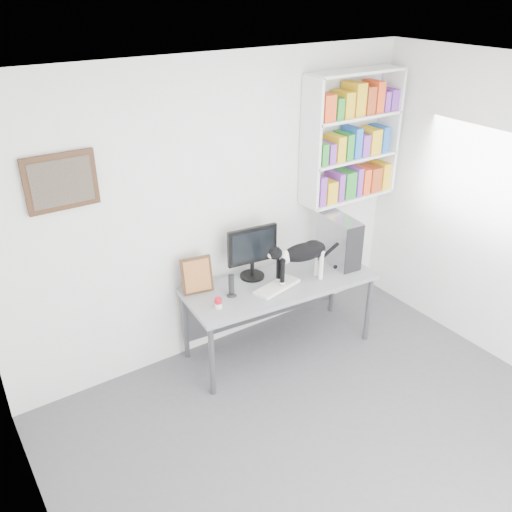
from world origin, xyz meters
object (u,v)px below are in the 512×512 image
monitor (252,252)px  keyboard (277,287)px  leaning_print (197,275)px  cat (302,262)px  soup_can (218,303)px  speaker (231,285)px  bookshelf (351,137)px  pc_tower (339,240)px  desk (279,316)px

monitor → keyboard: monitor is taller
leaning_print → cat: size_ratio=0.53×
keyboard → leaning_print: 0.72m
keyboard → soup_can: 0.60m
monitor → cat: size_ratio=0.79×
keyboard → speaker: (-0.40, 0.12, 0.09)m
keyboard → soup_can: bearing=165.8°
leaning_print → cat: 0.95m
bookshelf → leaning_print: bookshelf is taller
bookshelf → speaker: size_ratio=5.91×
monitor → soup_can: (-0.53, -0.28, -0.21)m
pc_tower → soup_can: pc_tower is taller
desk → pc_tower: size_ratio=3.74×
bookshelf → speaker: bookshelf is taller
keyboard → bookshelf: bearing=5.7°
pc_tower → cat: 0.53m
monitor → keyboard: 0.39m
speaker → cat: (0.66, -0.14, 0.09)m
desk → bookshelf: bearing=21.4°
soup_can → keyboard: bearing=-1.4°
keyboard → cat: size_ratio=0.70×
monitor → leaning_print: (-0.54, 0.05, -0.09)m
speaker → soup_can: speaker is taller
keyboard → pc_tower: pc_tower is taller
desk → leaning_print: bearing=163.8°
bookshelf → keyboard: size_ratio=2.75×
soup_can → cat: (0.85, -0.03, 0.15)m
keyboard → speaker: size_ratio=2.15×
pc_tower → speaker: 1.19m
desk → speaker: bearing=-180.0°
pc_tower → cat: bearing=-164.1°
cat → bookshelf: bearing=33.4°
monitor → speaker: size_ratio=2.44×
pc_tower → leaning_print: bearing=174.4°
monitor → cat: monitor is taller
speaker → cat: bearing=13.6°
keyboard → soup_can: size_ratio=4.87×
speaker → bookshelf: bearing=34.9°
keyboard → pc_tower: 0.82m
pc_tower → bookshelf: bearing=46.6°
bookshelf → desk: bookshelf is taller
monitor → soup_can: bearing=-144.8°
bookshelf → keyboard: bearing=-161.5°
pc_tower → speaker: pc_tower is taller
bookshelf → pc_tower: 0.99m
keyboard → pc_tower: bearing=-7.1°
leaning_print → soup_can: leaning_print is taller
speaker → leaning_print: (-0.21, 0.23, 0.06)m
desk → keyboard: keyboard is taller
keyboard → leaning_print: bearing=137.4°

